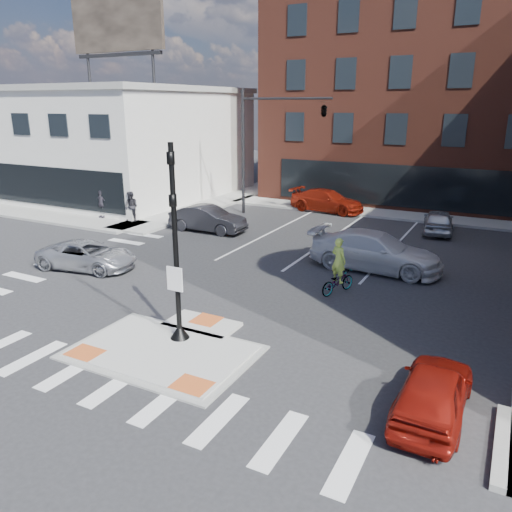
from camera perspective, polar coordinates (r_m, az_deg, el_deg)
The scene contains 18 objects.
ground at distance 15.74m, azimuth -9.53°, elevation -10.14°, with size 120.00×120.00×0.00m, color #28282B.
refuge_island at distance 15.53m, azimuth -10.11°, elevation -10.35°, with size 5.40×4.65×0.13m.
sidewalk_nw at distance 37.27m, azimuth -16.14°, elevation 5.49°, with size 23.50×20.50×0.15m.
sidewalk_n at distance 34.24m, azimuth 17.57°, elevation 4.38°, with size 26.00×3.00×0.15m, color gray.
building_nw at distance 43.69m, azimuth -17.40°, elevation 12.52°, with size 20.40×16.40×14.40m.
building_n at distance 43.39m, azimuth 21.10°, elevation 16.88°, with size 24.40×18.40×15.50m.
building_far_left at distance 64.32m, azimuth 16.84°, elevation 14.48°, with size 10.00×12.00×10.00m, color slate.
signal_pole at distance 15.11m, azimuth -9.06°, elevation -1.58°, with size 0.60×0.60×5.98m.
mast_arm_signal at distance 31.47m, azimuth 5.14°, elevation 15.33°, with size 6.10×2.24×8.00m.
silver_suv at distance 23.53m, azimuth -18.72°, elevation 0.09°, with size 2.06×4.48×1.24m, color #B5B7BD.
red_sedan at distance 12.83m, azimuth 19.62°, elevation -14.36°, with size 1.54×3.84×1.31m, color maroon.
white_pickup at distance 22.75m, azimuth 13.49°, elevation 0.54°, with size 2.36×5.81×1.69m, color white.
bg_car_dark at distance 28.98m, azimuth -5.53°, elevation 4.26°, with size 1.57×4.51×1.49m, color #232328.
bg_car_silver at distance 30.37m, azimuth 20.11°, elevation 3.76°, with size 1.60×3.98×1.36m, color #B8BCC0.
bg_car_red at distance 34.60m, azimuth 8.12°, elevation 6.27°, with size 2.08×5.13×1.49m, color maroon.
cyclist at distance 19.64m, azimuth 9.34°, elevation -2.13°, with size 1.23×1.87×2.23m.
pedestrian_a at distance 31.53m, azimuth -14.05°, elevation 5.50°, with size 0.90×0.70×1.86m, color black.
pedestrian_b at distance 33.20m, azimuth -17.24°, elevation 5.71°, with size 1.02×0.43×1.75m, color #332F39.
Camera 1 is at (8.67, -11.02, 7.14)m, focal length 35.00 mm.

